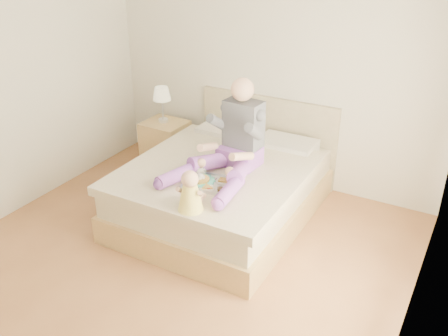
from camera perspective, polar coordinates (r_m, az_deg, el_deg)
The scene contains 7 objects.
room at distance 3.86m, azimuth -6.41°, elevation 6.57°, with size 4.02×4.22×2.71m.
bed at distance 5.22m, azimuth 0.29°, elevation -2.03°, with size 1.70×2.18×1.00m.
nightstand at distance 6.23m, azimuth -6.68°, elevation 2.58°, with size 0.51×0.46×0.61m.
lamp at distance 6.02m, azimuth -7.11°, elevation 8.20°, with size 0.21×0.21×0.44m.
adult at distance 4.80m, azimuth 0.98°, elevation 2.72°, with size 0.77×1.12×0.91m.
tray at distance 4.63m, azimuth -1.69°, elevation -1.53°, with size 0.50×0.42×0.13m.
baby at distance 4.19m, azimuth -3.82°, elevation -2.96°, with size 0.24×0.33×0.36m.
Camera 1 is at (2.22, -2.93, 2.82)m, focal length 40.00 mm.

